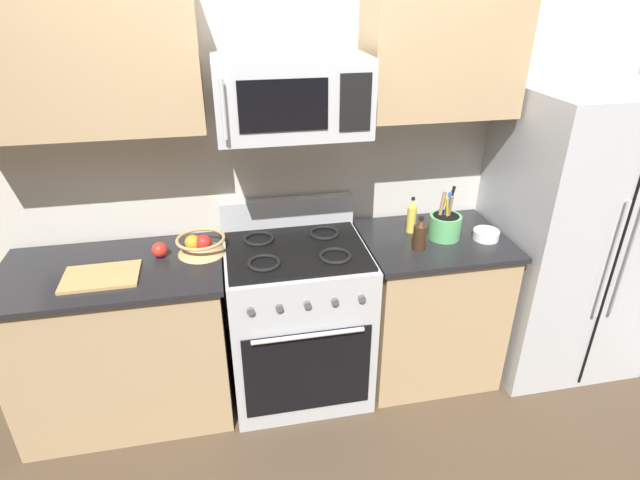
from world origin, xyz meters
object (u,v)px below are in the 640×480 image
object	(u,v)px
utensil_crock	(445,225)
microwave	(291,96)
refrigerator	(571,235)
fruit_basket	(201,244)
bottle_oil	(412,216)
bottle_soy	(420,235)
range_oven	(298,318)
cutting_board	(101,277)
apple_loose	(160,250)
prep_bowl	(486,234)

from	to	relation	value
utensil_crock	microwave	bearing A→B (deg)	177.58
refrigerator	utensil_crock	xyz separation A→B (m)	(-0.81, 0.01, 0.13)
microwave	fruit_basket	bearing A→B (deg)	174.80
bottle_oil	utensil_crock	bearing A→B (deg)	-34.83
bottle_oil	bottle_soy	xyz separation A→B (m)	(-0.03, -0.21, -0.01)
bottle_soy	range_oven	bearing A→B (deg)	170.32
range_oven	bottle_oil	world-z (taller)	bottle_oil
cutting_board	bottle_oil	size ratio (longest dim) A/B	1.69
microwave	fruit_basket	size ratio (longest dim) A/B	2.77
fruit_basket	cutting_board	size ratio (longest dim) A/B	0.72
fruit_basket	apple_loose	world-z (taller)	fruit_basket
fruit_basket	prep_bowl	world-z (taller)	fruit_basket
microwave	utensil_crock	distance (m)	1.11
apple_loose	bottle_soy	distance (m)	1.36
apple_loose	prep_bowl	world-z (taller)	apple_loose
refrigerator	prep_bowl	distance (m)	0.59
utensil_crock	apple_loose	xyz separation A→B (m)	(-1.53, 0.08, -0.03)
fruit_basket	prep_bowl	distance (m)	1.55
range_oven	bottle_soy	distance (m)	0.84
refrigerator	utensil_crock	size ratio (longest dim) A/B	5.82
range_oven	cutting_board	xyz separation A→B (m)	(-0.96, -0.09, 0.45)
refrigerator	bottle_soy	bearing A→B (deg)	-174.65
fruit_basket	apple_loose	xyz separation A→B (m)	(-0.21, 0.00, -0.01)
cutting_board	prep_bowl	size ratio (longest dim) A/B	2.47
fruit_basket	apple_loose	size ratio (longest dim) A/B	3.16
range_oven	microwave	xyz separation A→B (m)	(-0.00, 0.03, 1.24)
utensil_crock	prep_bowl	xyz separation A→B (m)	(0.22, -0.06, -0.05)
range_oven	prep_bowl	size ratio (longest dim) A/B	7.60
microwave	bottle_oil	bearing A→B (deg)	6.08
refrigerator	bottle_oil	world-z (taller)	refrigerator
range_oven	fruit_basket	size ratio (longest dim) A/B	4.26
refrigerator	bottle_oil	size ratio (longest dim) A/B	8.13
refrigerator	bottle_soy	size ratio (longest dim) A/B	9.03
range_oven	prep_bowl	distance (m)	1.15
cutting_board	prep_bowl	distance (m)	2.02
apple_loose	bottle_oil	distance (m)	1.38
refrigerator	apple_loose	xyz separation A→B (m)	(-2.34, 0.09, 0.10)
microwave	utensil_crock	world-z (taller)	microwave
refrigerator	prep_bowl	bearing A→B (deg)	-174.78
refrigerator	bottle_soy	xyz separation A→B (m)	(-0.99, -0.09, 0.14)
microwave	fruit_basket	distance (m)	0.90
utensil_crock	fruit_basket	distance (m)	1.33
fruit_basket	bottle_soy	distance (m)	1.15
fruit_basket	apple_loose	distance (m)	0.21
fruit_basket	apple_loose	bearing A→B (deg)	179.32
microwave	bottle_soy	bearing A→B (deg)	-12.11
range_oven	bottle_oil	size ratio (longest dim) A/B	5.20
bottle_oil	fruit_basket	bearing A→B (deg)	-178.65
utensil_crock	refrigerator	bearing A→B (deg)	-0.74
microwave	prep_bowl	size ratio (longest dim) A/B	4.93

